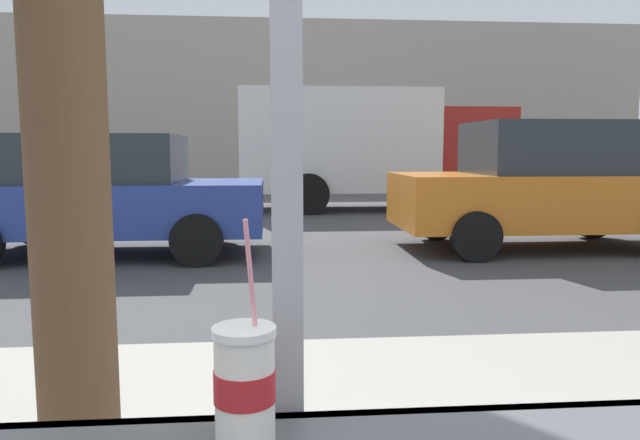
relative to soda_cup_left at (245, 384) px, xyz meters
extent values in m
plane|color=#424244|center=(0.07, 8.06, -1.06)|extent=(60.00, 60.00, 0.00)
cube|color=#35373A|center=(0.07, 0.09, -0.10)|extent=(2.17, 0.02, 0.02)
cube|color=#A89E8E|center=(0.07, 21.52, 1.97)|extent=(28.00, 1.20, 6.08)
cylinder|color=white|center=(0.00, 0.00, -0.01)|extent=(0.09, 0.09, 0.16)
cylinder|color=red|center=(0.00, 0.00, 0.00)|extent=(0.09, 0.09, 0.05)
cylinder|color=black|center=(0.00, 0.00, 0.07)|extent=(0.08, 0.08, 0.01)
cylinder|color=white|center=(0.00, 0.00, 0.08)|extent=(0.09, 0.09, 0.01)
cylinder|color=pink|center=(0.01, -0.01, 0.14)|extent=(0.02, 0.04, 0.20)
cube|color=#283D93|center=(-2.13, 7.25, -0.42)|extent=(4.13, 1.85, 0.66)
cube|color=#282D33|center=(-2.23, 7.25, 0.22)|extent=(2.15, 1.63, 0.62)
cylinder|color=black|center=(-0.85, 8.17, -0.74)|extent=(0.64, 0.18, 0.64)
cylinder|color=black|center=(-0.85, 6.32, -0.74)|extent=(0.64, 0.18, 0.64)
cylinder|color=black|center=(-3.41, 8.17, -0.74)|extent=(0.64, 0.18, 0.64)
cube|color=orange|center=(3.89, 7.25, -0.37)|extent=(4.12, 1.82, 0.75)
cube|color=#282D33|center=(3.97, 7.25, 0.36)|extent=(2.14, 1.60, 0.72)
cylinder|color=black|center=(5.17, 8.15, -0.74)|extent=(0.64, 0.18, 0.64)
cylinder|color=black|center=(2.61, 8.15, -0.74)|extent=(0.64, 0.18, 0.64)
cylinder|color=black|center=(2.61, 6.34, -0.74)|extent=(0.64, 0.18, 0.64)
cube|color=silver|center=(1.60, 13.04, 0.54)|extent=(4.44, 2.20, 2.31)
cube|color=maroon|center=(4.63, 13.04, 0.34)|extent=(1.90, 2.10, 1.90)
cylinder|color=black|center=(4.63, 14.09, -0.61)|extent=(0.90, 0.24, 0.90)
cylinder|color=black|center=(4.63, 11.99, -0.61)|extent=(0.90, 0.24, 0.90)
cylinder|color=black|center=(0.87, 14.14, -0.61)|extent=(0.90, 0.24, 0.90)
cylinder|color=black|center=(0.87, 11.94, -0.61)|extent=(0.90, 0.24, 0.90)
cylinder|color=brown|center=(-0.68, 1.36, 0.12)|extent=(0.29, 0.29, 2.13)
camera|label=1|loc=(0.04, -0.82, 0.33)|focal=33.23mm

